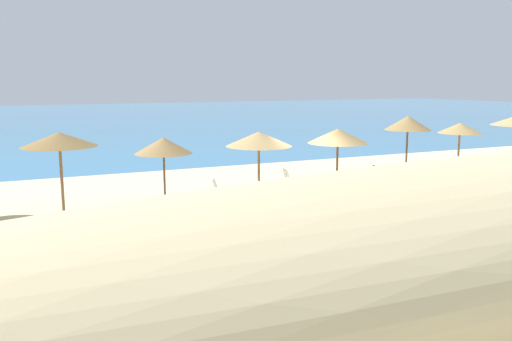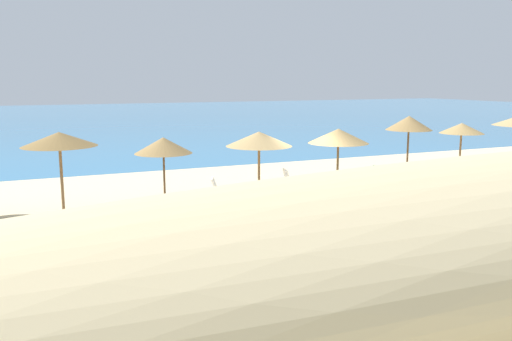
{
  "view_description": "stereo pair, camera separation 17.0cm",
  "coord_description": "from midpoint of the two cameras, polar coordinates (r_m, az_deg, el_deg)",
  "views": [
    {
      "loc": [
        -10.03,
        -17.56,
        4.42
      ],
      "look_at": [
        -2.01,
        0.27,
        1.07
      ],
      "focal_mm": 37.24,
      "sensor_mm": 36.0,
      "label": 1
    },
    {
      "loc": [
        -9.87,
        -17.63,
        4.42
      ],
      "look_at": [
        -2.01,
        0.27,
        1.07
      ],
      "focal_mm": 37.24,
      "sensor_mm": 36.0,
      "label": 2
    }
  ],
  "objects": [
    {
      "name": "beach_umbrella_3",
      "position": [
        20.24,
        0.57,
        3.4
      ],
      "size": [
        2.54,
        2.54,
        2.48
      ],
      "color": "brown",
      "rests_on": "ground_plane"
    },
    {
      "name": "beach_umbrella_6",
      "position": [
        26.57,
        21.39,
        4.23
      ],
      "size": [
        2.01,
        2.01,
        2.44
      ],
      "color": "brown",
      "rests_on": "ground_plane"
    },
    {
      "name": "lounge_chair_1",
      "position": [
        21.33,
        12.16,
        -1.22
      ],
      "size": [
        1.51,
        1.03,
        1.07
      ],
      "rotation": [
        0.0,
        0.0,
        1.28
      ],
      "color": "#199972",
      "rests_on": "ground_plane"
    },
    {
      "name": "beach_umbrella_4",
      "position": [
        21.79,
        9.06,
        3.67
      ],
      "size": [
        2.46,
        2.46,
        2.47
      ],
      "color": "brown",
      "rests_on": "ground_plane"
    },
    {
      "name": "sea_water",
      "position": [
        64.18,
        -14.8,
        5.47
      ],
      "size": [
        160.0,
        75.61,
        0.01
      ],
      "primitive_type": "cube",
      "color": "teal",
      "rests_on": "ground_plane"
    },
    {
      "name": "lounge_chair_3",
      "position": [
        18.21,
        -5.34,
        -2.99
      ],
      "size": [
        1.63,
        1.08,
        1.14
      ],
      "rotation": [
        0.0,
        0.0,
        1.21
      ],
      "color": "white",
      "rests_on": "ground_plane"
    },
    {
      "name": "beach_umbrella_5",
      "position": [
        23.91,
        16.31,
        4.9
      ],
      "size": [
        1.98,
        1.98,
        2.89
      ],
      "color": "brown",
      "rests_on": "ground_plane"
    },
    {
      "name": "ground_plane",
      "position": [
        20.69,
        5.66,
        -2.66
      ],
      "size": [
        160.0,
        160.0,
        0.0
      ],
      "primitive_type": "plane",
      "color": "beige"
    },
    {
      "name": "beach_umbrella_1",
      "position": [
        18.33,
        -20.13,
        3.15
      ],
      "size": [
        2.41,
        2.41,
        2.75
      ],
      "color": "brown",
      "rests_on": "ground_plane"
    },
    {
      "name": "lounge_chair_2",
      "position": [
        19.63,
        2.67,
        -1.93
      ],
      "size": [
        1.41,
        0.9,
        1.16
      ],
      "rotation": [
        0.0,
        0.0,
        1.34
      ],
      "color": "white",
      "rests_on": "ground_plane"
    },
    {
      "name": "beach_umbrella_2",
      "position": [
        18.78,
        -9.67,
        2.66
      ],
      "size": [
        2.02,
        2.02,
        2.44
      ],
      "color": "brown",
      "rests_on": "ground_plane"
    }
  ]
}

